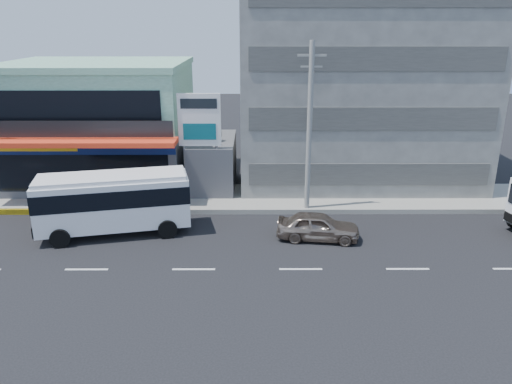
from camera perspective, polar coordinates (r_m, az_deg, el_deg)
ground at (r=23.70m, az=-7.13°, el=-8.77°), size 120.00×120.00×0.00m
sidewalk at (r=32.27m, az=3.66°, el=-0.70°), size 70.00×5.00×0.30m
shop_building at (r=37.09m, az=-17.32°, el=7.24°), size 12.40×11.70×8.00m
concrete_building at (r=36.75m, az=11.31°, el=12.37°), size 16.00×12.00×14.00m
gap_structure at (r=34.21m, az=-4.95°, el=3.23°), size 3.00×6.00×3.50m
satellite_dish at (r=32.80m, az=-5.18°, el=5.82°), size 1.50×1.50×0.15m
billboard at (r=30.81m, az=-6.47°, el=7.51°), size 2.60×0.18×6.90m
utility_pole_near at (r=28.99m, az=6.12°, el=7.25°), size 1.60×0.30×10.00m
minibus at (r=27.65m, az=-15.98°, el=-0.78°), size 8.30×4.19×3.32m
sedan at (r=26.52m, az=7.11°, el=-3.90°), size 4.51×2.27×1.47m
motorcycle_rider at (r=30.31m, az=-14.00°, el=-1.25°), size 1.96×0.95×2.42m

